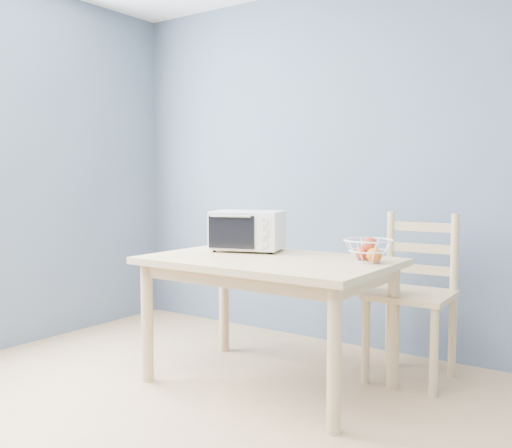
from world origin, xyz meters
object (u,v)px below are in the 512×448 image
Objects in this scene: toaster_oven at (245,230)px; dining_chair at (413,297)px; fruit_basket at (369,250)px; dining_table at (268,275)px.

dining_chair is (0.95, 0.42, -0.39)m from toaster_oven.
toaster_oven is 0.86m from fruit_basket.
toaster_oven is 1.11m from dining_chair.
fruit_basket reaches higher than dining_table.
dining_chair is at bearing 77.11° from fruit_basket.
fruit_basket is (0.55, 0.17, 0.17)m from dining_table.
toaster_oven is (-0.30, 0.18, 0.24)m from dining_table.
toaster_oven is at bearing 178.85° from fruit_basket.
toaster_oven is 0.50× the size of dining_chair.
dining_table is at bearing -139.43° from dining_chair.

